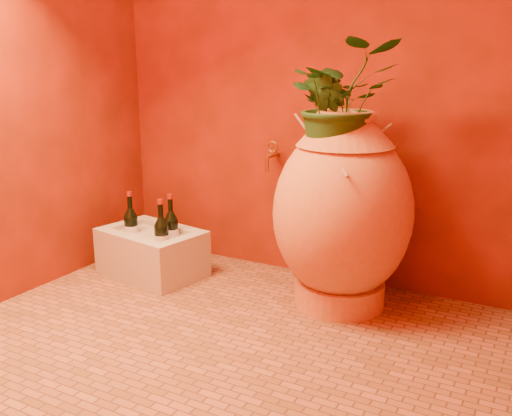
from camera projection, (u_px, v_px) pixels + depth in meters
The scene contains 11 objects.
floor at pixel (219, 340), 2.63m from camera, with size 2.50×2.50×0.00m, color #965231.
wall_back at pixel (312, 61), 3.16m from camera, with size 2.50×0.02×2.50m, color #521904.
wall_left at pixel (7, 61), 2.89m from camera, with size 0.02×2.00×2.50m, color #521904.
amphora at pixel (342, 212), 2.90m from camera, with size 0.84×0.84×1.02m.
stone_basin at pixel (152, 253), 3.41m from camera, with size 0.65×0.50×0.28m.
wine_bottle_a at pixel (162, 237), 3.24m from camera, with size 0.08×0.08×0.35m.
wine_bottle_b at pixel (131, 228), 3.42m from camera, with size 0.08×0.08×0.35m.
wine_bottle_c at pixel (171, 231), 3.35m from camera, with size 0.09×0.09×0.35m.
wall_tap at pixel (271, 154), 3.32m from camera, with size 0.07×0.15×0.16m.
plant_main at pixel (341, 101), 2.75m from camera, with size 0.53×0.46×0.59m, color #184016.
plant_side at pixel (326, 117), 2.78m from camera, with size 0.24×0.19×0.43m, color #184016.
Camera 1 is at (1.30, -2.02, 1.26)m, focal length 40.00 mm.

